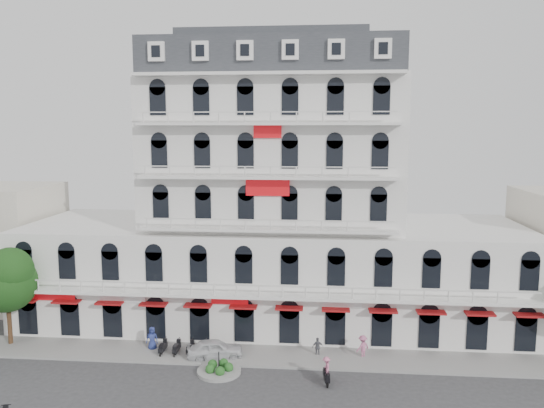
# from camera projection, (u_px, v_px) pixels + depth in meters

# --- Properties ---
(sidewalk) EXTENTS (53.00, 4.00, 0.16)m
(sidewalk) POSITION_uv_depth(u_px,v_px,m) (264.00, 356.00, 41.22)
(sidewalk) COLOR gray
(sidewalk) RESTS_ON ground
(main_building) EXTENTS (45.00, 15.00, 25.80)m
(main_building) POSITION_uv_depth(u_px,v_px,m) (274.00, 213.00, 48.73)
(main_building) COLOR silver
(main_building) RESTS_ON ground
(traffic_island) EXTENTS (3.20, 3.20, 1.60)m
(traffic_island) POSITION_uv_depth(u_px,v_px,m) (219.00, 370.00, 38.49)
(traffic_island) COLOR gray
(traffic_island) RESTS_ON ground
(parked_scooter_row) EXTENTS (4.40, 1.80, 1.10)m
(parked_scooter_row) POSITION_uv_depth(u_px,v_px,m) (184.00, 355.00, 41.58)
(parked_scooter_row) COLOR black
(parked_scooter_row) RESTS_ON ground
(tree_west_inner) EXTENTS (4.76, 4.76, 8.25)m
(tree_west_inner) POSITION_uv_depth(u_px,v_px,m) (7.00, 278.00, 42.73)
(tree_west_inner) COLOR #382314
(tree_west_inner) RESTS_ON ground
(parked_car) EXTENTS (4.58, 2.66, 1.47)m
(parked_car) POSITION_uv_depth(u_px,v_px,m) (215.00, 349.00, 40.98)
(parked_car) COLOR silver
(parked_car) RESTS_ON ground
(rider_center) EXTENTS (0.66, 1.70, 1.98)m
(rider_center) POSITION_uv_depth(u_px,v_px,m) (326.00, 370.00, 36.75)
(rider_center) COLOR black
(rider_center) RESTS_ON ground
(pedestrian_left) EXTENTS (0.99, 0.68, 1.94)m
(pedestrian_left) POSITION_uv_depth(u_px,v_px,m) (152.00, 339.00, 42.37)
(pedestrian_left) COLOR navy
(pedestrian_left) RESTS_ON ground
(pedestrian_mid) EXTENTS (0.94, 0.55, 1.51)m
(pedestrian_mid) POSITION_uv_depth(u_px,v_px,m) (318.00, 347.00, 41.26)
(pedestrian_mid) COLOR #57585E
(pedestrian_mid) RESTS_ON ground
(pedestrian_right) EXTENTS (1.34, 1.26, 1.82)m
(pedestrian_right) POSITION_uv_depth(u_px,v_px,m) (363.00, 347.00, 40.94)
(pedestrian_right) COLOR #BF658E
(pedestrian_right) RESTS_ON ground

